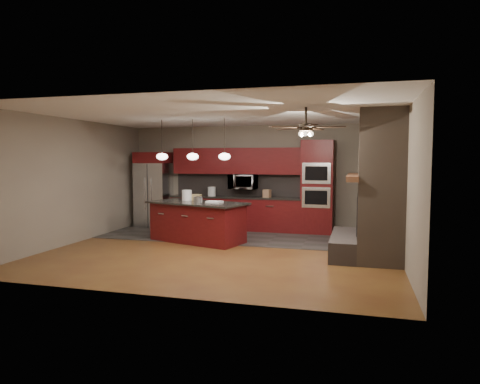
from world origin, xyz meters
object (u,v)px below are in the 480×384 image
(paint_can, at_px, (198,200))
(counter_bucket, at_px, (212,191))
(microwave, at_px, (243,182))
(refrigerator, at_px, (154,190))
(white_bucket, at_px, (187,195))
(cardboard_box, at_px, (196,197))
(kitchen_island, at_px, (198,222))
(paint_tray, at_px, (215,202))
(counter_box, at_px, (267,193))
(oven_tower, at_px, (317,187))

(paint_can, xyz_separation_m, counter_bucket, (-0.36, 1.97, 0.04))
(microwave, height_order, refrigerator, refrigerator)
(white_bucket, bearing_deg, refrigerator, 137.48)
(cardboard_box, relative_size, counter_bucket, 0.89)
(microwave, height_order, white_bucket, microwave)
(white_bucket, relative_size, counter_bucket, 1.01)
(kitchen_island, bearing_deg, cardboard_box, 131.77)
(refrigerator, relative_size, white_bucket, 8.40)
(kitchen_island, bearing_deg, paint_tray, 17.06)
(white_bucket, height_order, paint_tray, white_bucket)
(white_bucket, xyz_separation_m, paint_can, (0.44, -0.40, -0.06))
(counter_bucket, bearing_deg, paint_can, -79.60)
(paint_can, relative_size, counter_box, 0.96)
(white_bucket, xyz_separation_m, paint_tray, (0.79, -0.29, -0.11))
(kitchen_island, xyz_separation_m, paint_can, (0.06, -0.11, 0.52))
(white_bucket, relative_size, cardboard_box, 1.14)
(paint_tray, bearing_deg, kitchen_island, -171.77)
(paint_can, height_order, paint_tray, paint_can)
(oven_tower, distance_m, refrigerator, 4.56)
(refrigerator, xyz_separation_m, kitchen_island, (2.00, -1.78, -0.58))
(cardboard_box, xyz_separation_m, counter_box, (1.43, 1.43, 0.01))
(microwave, xyz_separation_m, kitchen_island, (-0.58, -1.91, -0.84))
(counter_box, bearing_deg, oven_tower, 21.30)
(paint_tray, xyz_separation_m, counter_bucket, (-0.71, 1.86, 0.09))
(oven_tower, distance_m, paint_tray, 2.84)
(microwave, bearing_deg, oven_tower, -1.66)
(paint_tray, relative_size, counter_bucket, 1.41)
(microwave, bearing_deg, white_bucket, -120.44)
(oven_tower, bearing_deg, cardboard_box, -151.68)
(cardboard_box, bearing_deg, kitchen_island, -59.31)
(counter_bucket, bearing_deg, cardboard_box, -85.22)
(refrigerator, relative_size, cardboard_box, 9.53)
(paint_can, distance_m, counter_box, 2.26)
(microwave, height_order, counter_box, microwave)
(cardboard_box, relative_size, counter_box, 1.07)
(microwave, bearing_deg, refrigerator, -177.09)
(oven_tower, relative_size, paint_tray, 6.86)
(cardboard_box, bearing_deg, microwave, 69.71)
(counter_bucket, height_order, counter_box, counter_bucket)
(paint_tray, distance_m, counter_box, 1.99)
(microwave, distance_m, cardboard_box, 1.73)
(white_bucket, relative_size, paint_can, 1.27)
(paint_can, xyz_separation_m, paint_tray, (0.35, 0.12, -0.05))
(oven_tower, distance_m, counter_bucket, 2.86)
(refrigerator, height_order, counter_bucket, refrigerator)
(oven_tower, height_order, counter_bucket, oven_tower)
(oven_tower, bearing_deg, microwave, 178.34)
(kitchen_island, height_order, counter_box, counter_box)
(cardboard_box, bearing_deg, oven_tower, 34.24)
(oven_tower, xyz_separation_m, kitchen_island, (-2.55, -1.85, -0.73))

